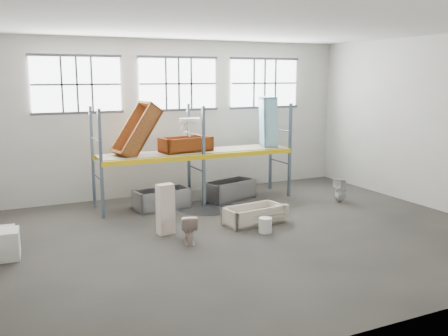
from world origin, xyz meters
TOP-DOWN VIEW (x-y plane):
  - floor at (0.00, 0.00)m, footprint 12.00×10.00m
  - ceiling at (0.00, 0.00)m, footprint 12.00×10.00m
  - wall_back at (0.00, 5.05)m, footprint 12.00×0.10m
  - wall_front at (0.00, -5.05)m, footprint 12.00×0.10m
  - wall_right at (6.05, 0.00)m, footprint 0.10×10.00m
  - window_left at (-3.20, 4.94)m, footprint 2.60×0.04m
  - window_mid at (0.00, 4.94)m, footprint 2.60×0.04m
  - window_right at (3.20, 4.94)m, footprint 2.60×0.04m
  - rack_upright_la at (-3.00, 2.90)m, footprint 0.08×0.08m
  - rack_upright_lb at (-3.00, 4.10)m, footprint 0.08×0.08m
  - rack_upright_ma at (0.00, 2.90)m, footprint 0.08×0.08m
  - rack_upright_mb at (0.00, 4.10)m, footprint 0.08×0.08m
  - rack_upright_ra at (3.00, 2.90)m, footprint 0.08×0.08m
  - rack_upright_rb at (3.00, 4.10)m, footprint 0.08×0.08m
  - rack_beam_front at (0.00, 2.90)m, footprint 6.00×0.10m
  - rack_beam_back at (0.00, 4.10)m, footprint 6.00×0.10m
  - shelf_deck at (0.00, 3.50)m, footprint 5.90×1.10m
  - wet_patch at (0.00, 2.70)m, footprint 1.80×1.80m
  - bathtub_beige at (0.49, 0.72)m, footprint 1.65×0.92m
  - cistern_spare at (1.25, 0.55)m, footprint 0.40×0.25m
  - sink_in_tub at (0.59, 0.63)m, footprint 0.47×0.47m
  - toilet_beige at (-1.61, 0.05)m, footprint 0.53×0.73m
  - cistern_tall at (-1.89, 0.87)m, footprint 0.44×0.32m
  - toilet_white at (4.01, 1.55)m, footprint 0.41×0.41m
  - steel_tub_left at (-1.22, 3.17)m, footprint 1.68×0.94m
  - steel_tub_right at (1.07, 3.33)m, footprint 1.81×1.24m
  - rust_tub_flat at (-0.32, 3.50)m, footprint 1.63×0.92m
  - rust_tub_tilted at (-1.82, 3.55)m, footprint 1.50×1.04m
  - sink_on_shelf at (-0.23, 3.39)m, footprint 0.78×0.70m
  - blue_tub_upright at (2.51, 3.47)m, footprint 0.69×0.86m
  - bucket at (0.38, -0.11)m, footprint 0.40×0.40m
  - carton_near at (-5.61, 0.73)m, footprint 0.78×0.69m
  - carton_far at (-5.57, 1.53)m, footprint 0.58×0.58m

SIDE VIEW (x-z plane):
  - floor at x=0.00m, z-range -0.10..0.00m
  - wet_patch at x=0.00m, z-range 0.00..0.00m
  - sink_in_tub at x=0.59m, z-range 0.09..0.23m
  - bucket at x=0.38m, z-range 0.00..0.38m
  - carton_far at x=-5.57m, z-range 0.00..0.45m
  - bathtub_beige at x=0.49m, z-range 0.00..0.46m
  - cistern_spare at x=1.25m, z-range 0.10..0.46m
  - steel_tub_left at x=-1.22m, z-range 0.00..0.59m
  - steel_tub_right at x=1.07m, z-range 0.00..0.61m
  - carton_near at x=-5.61m, z-range 0.00..0.62m
  - toilet_beige at x=-1.61m, z-range 0.00..0.67m
  - toilet_white at x=4.01m, z-range 0.00..0.76m
  - cistern_tall at x=-1.89m, z-range 0.00..1.26m
  - rack_upright_la at x=-3.00m, z-range 0.00..3.00m
  - rack_upright_lb at x=-3.00m, z-range 0.00..3.00m
  - rack_upright_ma at x=0.00m, z-range 0.00..3.00m
  - rack_upright_mb at x=0.00m, z-range 0.00..3.00m
  - rack_upright_ra at x=3.00m, z-range 0.00..3.00m
  - rack_upright_rb at x=3.00m, z-range 0.00..3.00m
  - rack_beam_front at x=0.00m, z-range 1.43..1.57m
  - rack_beam_back at x=0.00m, z-range 1.43..1.57m
  - shelf_deck at x=0.00m, z-range 1.57..1.59m
  - rust_tub_flat at x=-0.32m, z-range 1.60..2.04m
  - sink_on_shelf at x=-0.23m, z-range 1.81..2.38m
  - rust_tub_tilted at x=-1.82m, z-range 1.46..3.13m
  - blue_tub_upright at x=2.51m, z-range 1.59..3.20m
  - wall_back at x=0.00m, z-range 0.00..5.00m
  - wall_front at x=0.00m, z-range 0.00..5.00m
  - wall_right at x=6.05m, z-range 0.00..5.00m
  - window_left at x=-3.20m, z-range 2.80..4.40m
  - window_mid at x=0.00m, z-range 2.80..4.40m
  - window_right at x=3.20m, z-range 2.80..4.40m
  - ceiling at x=0.00m, z-range 5.00..5.10m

